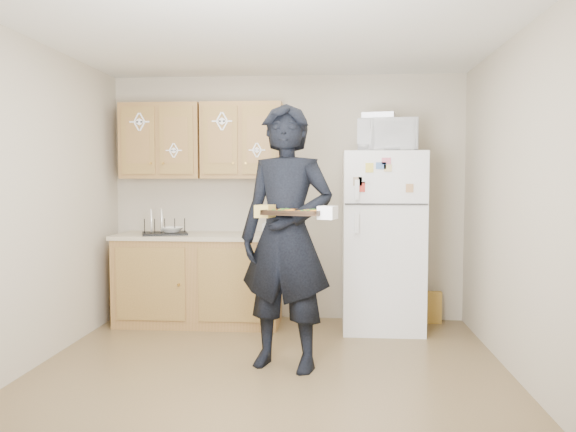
{
  "coord_description": "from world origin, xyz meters",
  "views": [
    {
      "loc": [
        0.47,
        -3.98,
        1.44
      ],
      "look_at": [
        0.12,
        0.45,
        1.15
      ],
      "focal_mm": 35.0,
      "sensor_mm": 36.0,
      "label": 1
    }
  ],
  "objects_px": {
    "baking_tray": "(296,213)",
    "dish_rack": "(165,226)",
    "refrigerator": "(382,241)",
    "person": "(286,237)",
    "microwave": "(388,136)"
  },
  "relations": [
    {
      "from": "refrigerator",
      "to": "baking_tray",
      "type": "distance_m",
      "value": 1.7
    },
    {
      "from": "dish_rack",
      "to": "baking_tray",
      "type": "bearing_deg",
      "value": -46.64
    },
    {
      "from": "person",
      "to": "microwave",
      "type": "xyz_separation_m",
      "value": [
        0.86,
        1.15,
        0.85
      ]
    },
    {
      "from": "dish_rack",
      "to": "person",
      "type": "bearing_deg",
      "value": -42.34
    },
    {
      "from": "person",
      "to": "dish_rack",
      "type": "relative_size",
      "value": 4.66
    },
    {
      "from": "microwave",
      "to": "dish_rack",
      "type": "xyz_separation_m",
      "value": [
        -2.16,
        0.03,
        -0.87
      ]
    },
    {
      "from": "microwave",
      "to": "person",
      "type": "bearing_deg",
      "value": -120.23
    },
    {
      "from": "microwave",
      "to": "refrigerator",
      "type": "bearing_deg",
      "value": 132.8
    },
    {
      "from": "microwave",
      "to": "baking_tray",
      "type": "bearing_deg",
      "value": -111.67
    },
    {
      "from": "refrigerator",
      "to": "person",
      "type": "distance_m",
      "value": 1.47
    },
    {
      "from": "baking_tray",
      "to": "dish_rack",
      "type": "height_order",
      "value": "baking_tray"
    },
    {
      "from": "microwave",
      "to": "dish_rack",
      "type": "distance_m",
      "value": 2.33
    },
    {
      "from": "person",
      "to": "baking_tray",
      "type": "relative_size",
      "value": 4.87
    },
    {
      "from": "person",
      "to": "microwave",
      "type": "height_order",
      "value": "same"
    },
    {
      "from": "baking_tray",
      "to": "dish_rack",
      "type": "relative_size",
      "value": 0.96
    }
  ]
}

